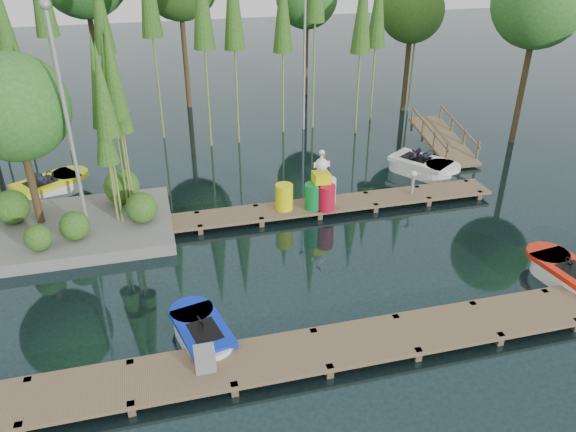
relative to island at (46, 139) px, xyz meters
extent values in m
plane|color=#1A2E31|center=(6.30, -3.29, -3.18)|extent=(90.00, 90.00, 0.00)
cube|color=brown|center=(6.30, -7.79, -2.93)|extent=(18.00, 1.50, 0.10)
cube|color=brown|center=(-0.15, -7.16, -3.13)|extent=(0.16, 0.16, 0.50)
cube|color=brown|center=(2.00, -8.42, -3.13)|extent=(0.16, 0.16, 0.50)
cube|color=brown|center=(2.00, -7.16, -3.13)|extent=(0.16, 0.16, 0.50)
cube|color=brown|center=(4.15, -8.42, -3.13)|extent=(0.16, 0.16, 0.50)
cube|color=brown|center=(4.15, -7.16, -3.13)|extent=(0.16, 0.16, 0.50)
cube|color=brown|center=(6.30, -8.42, -3.13)|extent=(0.16, 0.16, 0.50)
cube|color=brown|center=(6.30, -7.16, -3.13)|extent=(0.16, 0.16, 0.50)
cube|color=brown|center=(8.45, -8.42, -3.13)|extent=(0.16, 0.16, 0.50)
cube|color=brown|center=(8.45, -7.16, -3.13)|extent=(0.16, 0.16, 0.50)
cube|color=brown|center=(10.60, -8.42, -3.13)|extent=(0.16, 0.16, 0.50)
cube|color=brown|center=(10.60, -7.16, -3.13)|extent=(0.16, 0.16, 0.50)
cube|color=brown|center=(12.75, -8.42, -3.13)|extent=(0.16, 0.16, 0.50)
cube|color=brown|center=(12.75, -7.16, -3.13)|extent=(0.16, 0.16, 0.50)
cube|color=brown|center=(7.30, -0.79, -2.93)|extent=(15.00, 1.20, 0.10)
cube|color=brown|center=(0.20, -1.27, -3.13)|extent=(0.16, 0.16, 0.50)
cube|color=brown|center=(0.20, -0.31, -3.13)|extent=(0.16, 0.16, 0.50)
cube|color=brown|center=(2.23, -1.27, -3.13)|extent=(0.16, 0.16, 0.50)
cube|color=brown|center=(2.23, -0.31, -3.13)|extent=(0.16, 0.16, 0.50)
cube|color=brown|center=(4.26, -1.27, -3.13)|extent=(0.16, 0.16, 0.50)
cube|color=brown|center=(4.26, -0.31, -3.13)|extent=(0.16, 0.16, 0.50)
cube|color=brown|center=(6.28, -1.27, -3.13)|extent=(0.16, 0.16, 0.50)
cube|color=brown|center=(6.28, -0.31, -3.13)|extent=(0.16, 0.16, 0.50)
cube|color=brown|center=(8.31, -1.27, -3.13)|extent=(0.16, 0.16, 0.50)
cube|color=brown|center=(8.31, -0.31, -3.13)|extent=(0.16, 0.16, 0.50)
cube|color=brown|center=(10.34, -1.27, -3.13)|extent=(0.16, 0.16, 0.50)
cube|color=brown|center=(10.34, -0.31, -3.13)|extent=(0.16, 0.16, 0.50)
cube|color=brown|center=(12.37, -1.27, -3.13)|extent=(0.16, 0.16, 0.50)
cube|color=brown|center=(12.37, -0.31, -3.13)|extent=(0.16, 0.16, 0.50)
cube|color=brown|center=(14.40, -1.27, -3.13)|extent=(0.16, 0.16, 0.50)
cube|color=brown|center=(14.40, -0.31, -3.13)|extent=(0.16, 0.16, 0.50)
cube|color=slate|center=(0.30, -0.29, -3.00)|extent=(6.20, 4.20, 0.42)
sphere|color=#366620|center=(-1.50, 0.31, -2.24)|extent=(1.10, 1.10, 1.10)
sphere|color=#366620|center=(0.50, -1.29, -2.34)|extent=(0.90, 0.90, 0.90)
sphere|color=#366620|center=(1.90, 0.91, -2.19)|extent=(1.20, 1.20, 1.20)
sphere|color=#366620|center=(-0.50, -1.69, -2.39)|extent=(0.80, 0.80, 0.80)
sphere|color=#366620|center=(2.50, -0.69, -2.29)|extent=(1.00, 1.00, 1.00)
cylinder|color=#40301B|center=(-0.70, 0.11, -1.18)|extent=(0.24, 0.24, 3.60)
sphere|color=#327128|center=(-0.70, 0.11, 1.02)|extent=(3.20, 3.20, 3.20)
cylinder|color=olive|center=(2.04, 0.27, -0.22)|extent=(0.07, 0.07, 5.93)
cone|color=#366620|center=(2.04, 0.27, 1.86)|extent=(0.70, 0.70, 2.97)
cylinder|color=olive|center=(1.73, 0.11, -0.35)|extent=(0.07, 0.07, 5.66)
cone|color=#366620|center=(1.73, 0.11, 1.63)|extent=(0.70, 0.70, 2.83)
cylinder|color=olive|center=(2.23, 0.30, -0.57)|extent=(0.07, 0.07, 5.22)
cone|color=#366620|center=(2.23, 0.30, 1.26)|extent=(0.70, 0.70, 2.61)
cylinder|color=olive|center=(1.85, -0.51, -0.42)|extent=(0.07, 0.07, 5.53)
cone|color=#366620|center=(1.85, -0.51, 1.52)|extent=(0.70, 0.70, 2.76)
cylinder|color=olive|center=(1.71, -0.39, -1.18)|extent=(0.07, 0.07, 4.01)
cone|color=#366620|center=(1.71, -0.39, 0.23)|extent=(0.70, 0.70, 2.01)
cylinder|color=olive|center=(2.17, 0.16, -0.13)|extent=(0.07, 0.07, 6.11)
cone|color=#366620|center=(2.17, 0.16, 2.01)|extent=(0.70, 0.70, 3.05)
cylinder|color=#40301B|center=(19.04, 3.61, -0.15)|extent=(0.26, 0.26, 6.06)
sphere|color=#327128|center=(19.04, 3.61, 2.87)|extent=(3.81, 3.81, 3.81)
cylinder|color=#40301B|center=(16.28, 9.35, -0.67)|extent=(0.26, 0.26, 5.02)
sphere|color=#366620|center=(16.28, 9.35, 1.84)|extent=(3.16, 3.16, 3.16)
cylinder|color=#40301B|center=(12.04, 13.41, -0.53)|extent=(0.26, 0.26, 5.31)
cylinder|color=#40301B|center=(5.30, 12.74, 0.05)|extent=(0.26, 0.26, 6.46)
cylinder|color=#40301B|center=(0.88, 12.71, 0.24)|extent=(0.26, 0.26, 6.85)
cylinder|color=olive|center=(-1.86, 6.94, 0.55)|extent=(0.09, 0.09, 7.48)
cone|color=#366620|center=(-1.86, 6.94, 2.65)|extent=(0.90, 0.90, 4.11)
cylinder|color=olive|center=(-0.41, 7.53, 1.65)|extent=(0.09, 0.09, 9.66)
cylinder|color=olive|center=(1.62, 8.54, 0.66)|extent=(0.09, 0.09, 7.69)
cone|color=#366620|center=(1.62, 8.54, 2.81)|extent=(0.90, 0.90, 4.23)
cylinder|color=olive|center=(3.67, 8.19, 1.31)|extent=(0.09, 0.09, 8.99)
cylinder|color=olive|center=(5.66, 6.58, 1.03)|extent=(0.09, 0.09, 8.44)
cylinder|color=olive|center=(6.95, 6.71, 0.93)|extent=(0.09, 0.09, 8.22)
cylinder|color=olive|center=(9.25, 7.58, 0.52)|extent=(0.09, 0.09, 7.41)
cone|color=#366620|center=(9.25, 7.58, 2.59)|extent=(0.90, 0.90, 4.07)
cylinder|color=olive|center=(10.79, 7.80, 1.70)|extent=(0.09, 0.09, 9.77)
cylinder|color=olive|center=(12.54, 6.54, 0.52)|extent=(0.09, 0.09, 7.40)
cone|color=#366620|center=(12.54, 6.54, 2.59)|extent=(0.90, 0.90, 4.07)
cylinder|color=olive|center=(13.93, 8.13, 0.39)|extent=(0.09, 0.09, 7.14)
cone|color=#366620|center=(13.93, 8.13, 2.39)|extent=(0.90, 0.90, 3.93)
cylinder|color=olive|center=(16.47, 9.13, 1.12)|extent=(0.09, 0.09, 8.61)
cylinder|color=gray|center=(0.80, -0.79, 0.32)|extent=(0.12, 0.12, 7.00)
sphere|color=gray|center=(0.80, -0.79, 3.92)|extent=(0.30, 0.30, 0.30)
cylinder|color=gray|center=(10.30, 7.71, 0.32)|extent=(0.12, 0.12, 7.00)
cube|color=brown|center=(15.30, 3.21, -2.63)|extent=(1.50, 3.94, 0.95)
cube|color=brown|center=(14.60, 1.61, -2.59)|extent=(0.08, 0.08, 0.90)
cube|color=brown|center=(14.60, 2.71, -2.48)|extent=(0.08, 0.08, 0.90)
cube|color=brown|center=(14.60, 3.81, -2.37)|extent=(0.08, 0.08, 0.90)
cube|color=brown|center=(14.60, 4.91, -2.26)|extent=(0.08, 0.08, 0.90)
cube|color=brown|center=(14.60, 3.21, -2.03)|extent=(0.06, 3.54, 0.83)
cube|color=brown|center=(16.00, 1.61, -2.59)|extent=(0.08, 0.08, 0.90)
cube|color=brown|center=(16.00, 2.71, -2.48)|extent=(0.08, 0.08, 0.90)
cube|color=brown|center=(16.00, 3.81, -2.37)|extent=(0.08, 0.08, 0.90)
cube|color=brown|center=(16.00, 4.91, -2.26)|extent=(0.08, 0.08, 0.90)
cube|color=brown|center=(16.00, 3.21, -2.03)|extent=(0.06, 3.54, 0.83)
cube|color=white|center=(3.70, -6.60, -3.01)|extent=(1.28, 1.28, 0.49)
cylinder|color=white|center=(3.58, -6.08, -3.01)|extent=(1.28, 1.28, 0.49)
cylinder|color=white|center=(3.82, -7.12, -3.01)|extent=(1.28, 1.28, 0.49)
cube|color=#0724C4|center=(3.70, -6.60, -2.74)|extent=(1.48, 2.05, 0.12)
cylinder|color=#0724C4|center=(3.52, -5.84, -2.74)|extent=(1.30, 1.30, 0.12)
cube|color=black|center=(3.74, -6.77, -2.70)|extent=(0.84, 1.00, 0.05)
torus|color=black|center=(3.67, -6.47, -2.56)|extent=(0.18, 0.27, 0.23)
cube|color=white|center=(13.90, -6.69, -2.99)|extent=(1.32, 1.33, 0.54)
cylinder|color=white|center=(13.82, -6.10, -2.99)|extent=(1.32, 1.32, 0.54)
cube|color=red|center=(13.90, -6.69, -2.69)|extent=(1.45, 2.19, 0.14)
cylinder|color=red|center=(13.78, -5.84, -2.69)|extent=(1.34, 1.34, 0.14)
torus|color=black|center=(13.88, -6.55, -2.50)|extent=(0.18, 0.29, 0.26)
cube|color=white|center=(-0.83, 3.01, -2.97)|extent=(1.80, 1.80, 0.59)
cylinder|color=white|center=(-0.30, 3.38, -2.97)|extent=(1.80, 1.80, 0.59)
cylinder|color=white|center=(-1.37, 2.64, -2.97)|extent=(1.80, 1.80, 0.59)
cube|color=#E2E60C|center=(-0.83, 3.01, -2.65)|extent=(2.60, 2.36, 0.15)
cylinder|color=#E2E60C|center=(-0.06, 3.55, -2.65)|extent=(1.83, 1.83, 0.15)
cube|color=black|center=(-1.01, 2.89, -2.60)|extent=(1.33, 1.26, 0.06)
torus|color=black|center=(-0.70, 3.10, -2.43)|extent=(0.34, 0.30, 0.29)
imported|color=#1E1E2D|center=(-1.05, 2.86, -2.34)|extent=(0.58, 0.55, 1.05)
cube|color=white|center=(13.35, 1.41, -2.97)|extent=(1.83, 1.83, 0.60)
cylinder|color=white|center=(13.73, 0.87, -2.97)|extent=(1.82, 1.82, 0.60)
cylinder|color=white|center=(12.97, 1.95, -2.97)|extent=(1.82, 1.82, 0.60)
cube|color=white|center=(13.35, 1.41, -2.64)|extent=(2.40, 2.63, 0.15)
cylinder|color=white|center=(13.90, 0.63, -2.64)|extent=(1.86, 1.86, 0.15)
cube|color=black|center=(13.22, 1.59, -2.59)|extent=(1.29, 1.35, 0.07)
torus|color=black|center=(13.44, 1.28, -2.42)|extent=(0.31, 0.34, 0.29)
imported|color=#1E1E2D|center=(13.19, 1.63, -2.37)|extent=(0.52, 0.54, 0.98)
imported|color=#1E1E2D|center=(13.72, 1.54, -2.43)|extent=(0.40, 0.42, 0.74)
cube|color=gray|center=(3.62, -7.79, -2.61)|extent=(0.45, 0.38, 0.55)
cylinder|color=#E2E60C|center=(7.19, -0.79, -2.44)|extent=(0.60, 0.60, 0.90)
cylinder|color=#0D7A2F|center=(8.15, -0.99, -2.44)|extent=(0.60, 0.60, 0.89)
cylinder|color=white|center=(8.75, -0.69, -2.44)|extent=(0.60, 0.60, 0.89)
cylinder|color=red|center=(8.55, -1.19, -2.44)|extent=(0.60, 0.60, 0.89)
cube|color=#E2E60C|center=(8.45, -0.89, -1.82)|extent=(0.55, 0.55, 0.35)
sphere|color=white|center=(8.45, -0.89, -1.35)|extent=(0.44, 0.44, 0.44)
cylinder|color=white|center=(8.45, -0.89, -1.10)|extent=(0.10, 0.10, 0.30)
sphere|color=white|center=(8.45, -0.89, -0.93)|extent=(0.20, 0.20, 0.20)
cone|color=orange|center=(8.45, -1.09, -0.95)|extent=(0.10, 0.30, 0.10)
cube|color=white|center=(8.45, -0.89, -1.35)|extent=(0.55, 0.06, 0.18)
cylinder|color=gray|center=(11.92, -0.79, -2.55)|extent=(0.11, 0.11, 0.66)
sphere|color=white|center=(11.92, -0.79, -2.12)|extent=(0.22, 0.22, 0.22)
cube|color=gray|center=(11.92, -0.79, -2.12)|extent=(0.55, 0.04, 0.04)
cone|color=orange|center=(11.92, -0.92, -2.12)|extent=(0.04, 0.11, 0.04)
camera|label=1|loc=(3.04, -17.28, 5.93)|focal=35.00mm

